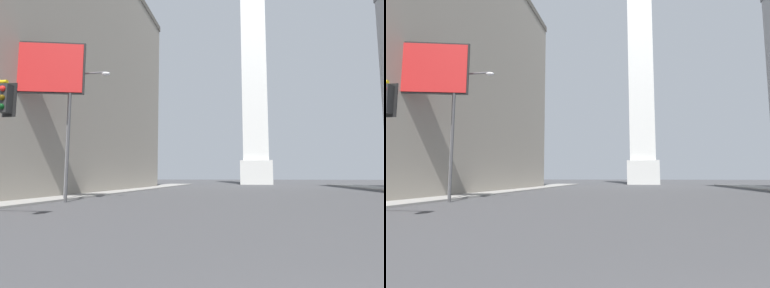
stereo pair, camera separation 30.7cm
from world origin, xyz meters
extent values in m
cube|color=gray|center=(-17.12, 24.89, 0.07)|extent=(5.00, 82.97, 0.15)
cube|color=silver|center=(0.00, 69.14, 2.70)|extent=(7.08, 7.08, 5.40)
cube|color=silver|center=(0.00, 69.14, 35.09)|extent=(5.67, 5.67, 59.37)
cube|color=black|center=(-10.77, 7.54, 4.61)|extent=(0.35, 0.35, 1.10)
cube|color=black|center=(-10.78, 7.72, 4.61)|extent=(0.58, 0.04, 1.32)
sphere|color=red|center=(-10.77, 7.35, 4.96)|extent=(0.22, 0.22, 0.22)
sphere|color=#483506|center=(-10.77, 7.35, 4.61)|extent=(0.22, 0.22, 0.22)
sphere|color=#073410|center=(-10.77, 7.35, 4.27)|extent=(0.22, 0.22, 0.22)
cylinder|color=slate|center=(-14.78, 17.62, 4.73)|extent=(0.20, 0.20, 9.45)
cylinder|color=slate|center=(-13.35, 17.62, 9.30)|extent=(2.86, 0.12, 0.12)
sphere|color=slate|center=(-14.78, 17.62, 9.30)|extent=(0.20, 0.20, 0.20)
ellipsoid|color=silver|center=(-11.92, 17.62, 9.18)|extent=(0.64, 0.36, 0.26)
cylinder|color=#3F3F42|center=(-17.51, 15.35, 3.76)|extent=(0.18, 0.18, 7.51)
cylinder|color=#3F3F42|center=(-13.89, 16.37, 3.76)|extent=(0.18, 0.18, 7.51)
cube|color=red|center=(-15.70, 15.86, 9.25)|extent=(5.24, 1.69, 3.48)
cube|color=black|center=(-15.70, 15.86, 9.25)|extent=(5.44, 1.64, 3.72)
camera|label=1|loc=(-1.87, -1.99, 1.68)|focal=28.00mm
camera|label=2|loc=(-1.56, -1.94, 1.68)|focal=28.00mm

